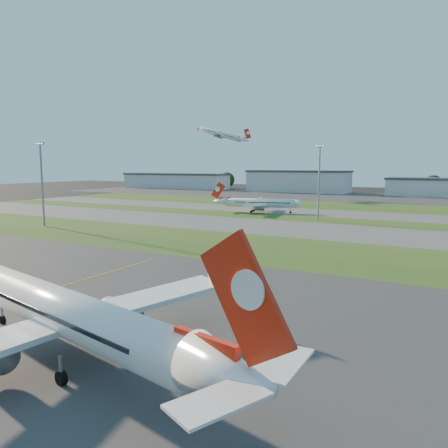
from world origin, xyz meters
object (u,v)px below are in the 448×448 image
Objects in this scene: airliner_taxiing at (260,203)px; light_mast_west at (42,178)px; light_mast_centre at (319,177)px; airliner_parked at (69,315)px.

light_mast_west reaches higher than airliner_taxiing.
airliner_taxiing is 1.31× the size of light_mast_west.
airliner_taxiing is 1.31× the size of light_mast_centre.
light_mast_west is 89.64m from light_mast_centre.
airliner_parked is 136.90m from airliner_taxiing.
airliner_parked is 119.35m from light_mast_centre.
light_mast_centre is at bearing 141.03° from airliner_taxiing.
airliner_taxiing is at bearing 58.45° from light_mast_west.
light_mast_centre is at bearing 107.15° from airliner_parked.
airliner_parked is 1.64× the size of light_mast_centre.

